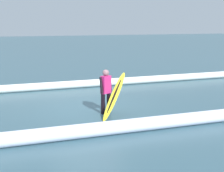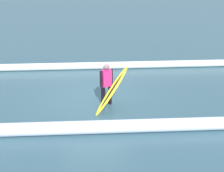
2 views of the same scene
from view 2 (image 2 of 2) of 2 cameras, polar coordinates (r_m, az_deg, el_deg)
name	(u,v)px [view 2 (image 2 of 2)]	position (r m, az deg, el deg)	size (l,w,h in m)	color
ground_plane	(94,96)	(11.85, -3.39, -1.94)	(128.04, 128.04, 0.00)	#375A68
surfer	(106,82)	(10.77, -1.05, 0.71)	(0.47, 0.40, 1.52)	black
surfboard	(112,90)	(10.50, 0.04, -0.79)	(1.36, 1.37, 1.38)	yellow
wave_crest_foreground	(78,66)	(15.45, -6.44, 3.72)	(0.36, 0.36, 22.51)	white
wave_crest_midground	(143,126)	(9.11, 5.82, -7.39)	(0.40, 0.40, 16.54)	white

